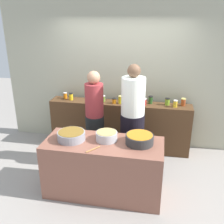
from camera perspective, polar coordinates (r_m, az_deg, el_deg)
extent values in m
plane|color=gray|center=(4.37, -0.91, -14.63)|extent=(12.00, 12.00, 0.00)
cube|color=#ADAC93|center=(5.08, 2.41, 9.18)|extent=(4.80, 0.12, 3.00)
cube|color=#4D321C|center=(5.07, 1.63, -3.03)|extent=(2.70, 0.36, 0.95)
cube|color=brown|center=(3.89, -1.88, -12.17)|extent=(1.70, 0.70, 0.84)
cylinder|color=orange|center=(5.21, -10.28, 3.56)|extent=(0.07, 0.07, 0.11)
cylinder|color=silver|center=(5.19, -10.32, 4.20)|extent=(0.07, 0.07, 0.01)
cylinder|color=gold|center=(5.10, -9.04, 3.34)|extent=(0.08, 0.08, 0.12)
cylinder|color=black|center=(5.08, -9.09, 4.06)|extent=(0.08, 0.08, 0.01)
cylinder|color=olive|center=(4.94, -1.92, 2.92)|extent=(0.07, 0.07, 0.11)
cylinder|color=silver|center=(4.92, -1.93, 3.59)|extent=(0.07, 0.07, 0.01)
cylinder|color=orange|center=(4.84, 0.48, 2.41)|extent=(0.07, 0.07, 0.09)
cylinder|color=black|center=(4.82, 0.48, 2.99)|extent=(0.07, 0.07, 0.01)
cylinder|color=gold|center=(4.83, 1.87, 2.64)|extent=(0.08, 0.08, 0.13)
cylinder|color=#D6C666|center=(4.81, 1.88, 3.48)|extent=(0.08, 0.08, 0.02)
cylinder|color=#A52622|center=(4.79, 7.11, 2.21)|extent=(0.09, 0.09, 0.12)
cylinder|color=silver|center=(4.77, 7.15, 2.94)|extent=(0.09, 0.09, 0.01)
cylinder|color=#26501F|center=(4.88, 8.50, 2.60)|extent=(0.08, 0.08, 0.13)
cylinder|color=black|center=(4.86, 8.55, 3.41)|extent=(0.08, 0.08, 0.02)
cylinder|color=olive|center=(4.86, 12.13, 2.19)|extent=(0.09, 0.09, 0.12)
cylinder|color=black|center=(4.84, 12.19, 2.91)|extent=(0.09, 0.09, 0.01)
cylinder|color=gold|center=(4.78, 13.82, 1.74)|extent=(0.07, 0.07, 0.12)
cylinder|color=silver|center=(4.76, 13.88, 2.48)|extent=(0.08, 0.08, 0.01)
cylinder|color=#913B1A|center=(4.89, 15.47, 2.06)|extent=(0.08, 0.08, 0.12)
cylinder|color=#D6C666|center=(4.87, 15.55, 2.83)|extent=(0.09, 0.09, 0.01)
cylinder|color=gray|center=(3.77, -8.97, -5.22)|extent=(0.40, 0.40, 0.12)
cylinder|color=brown|center=(3.74, -9.03, -4.31)|extent=(0.37, 0.37, 0.00)
cylinder|color=#B7B7BC|center=(3.71, -1.20, -5.35)|extent=(0.31, 0.31, 0.13)
cylinder|color=tan|center=(3.68, -1.20, -4.42)|extent=(0.28, 0.28, 0.00)
cylinder|color=#2D2D2D|center=(3.63, 6.09, -6.02)|extent=(0.39, 0.39, 0.13)
cylinder|color=#BF6F1C|center=(3.60, 6.14, -5.02)|extent=(0.36, 0.36, 0.00)
cylinder|color=#9E703D|center=(3.49, -4.22, -8.22)|extent=(0.16, 0.20, 0.02)
cylinder|color=black|center=(4.59, -3.72, -6.10)|extent=(0.32, 0.32, 0.91)
cylinder|color=maroon|center=(4.30, -3.96, 2.63)|extent=(0.31, 0.31, 0.56)
sphere|color=tan|center=(4.19, -4.09, 7.63)|extent=(0.21, 0.21, 0.21)
cylinder|color=black|center=(4.43, 4.40, -6.50)|extent=(0.40, 0.40, 1.00)
cylinder|color=white|center=(4.12, 4.71, 3.48)|extent=(0.38, 0.38, 0.61)
sphere|color=brown|center=(4.02, 4.89, 9.07)|extent=(0.21, 0.21, 0.21)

